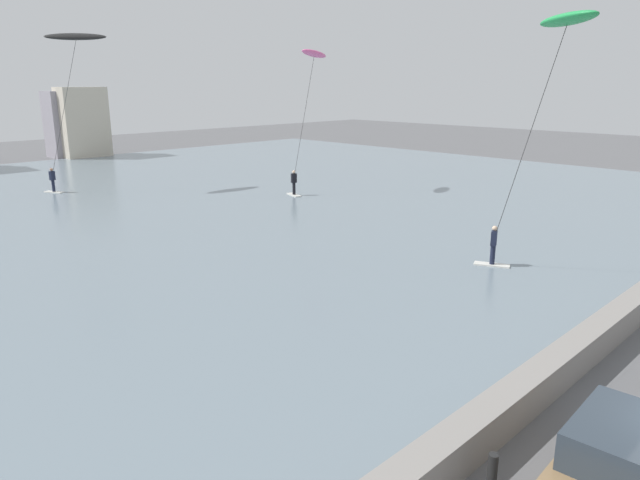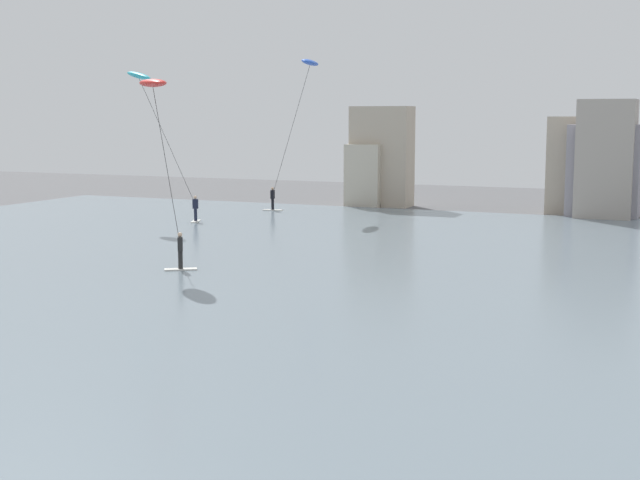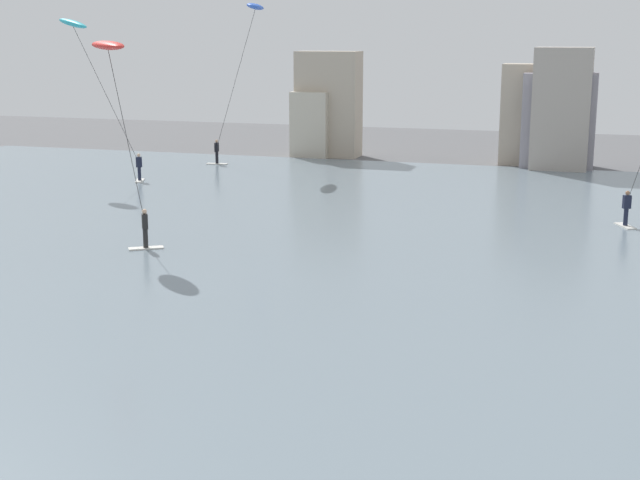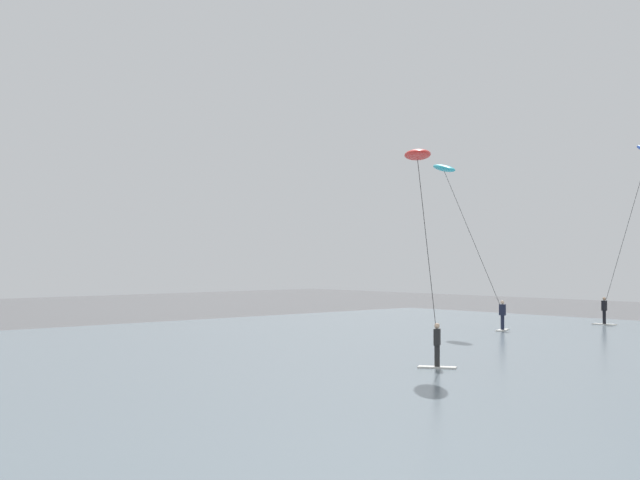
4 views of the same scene
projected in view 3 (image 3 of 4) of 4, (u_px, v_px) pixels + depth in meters
name	position (u px, v px, depth m)	size (l,w,h in m)	color
water_bay	(524.00, 264.00, 34.62)	(84.00, 52.00, 0.10)	slate
far_shore_buildings	(564.00, 116.00, 59.24)	(34.73, 4.79, 7.79)	beige
kitesurfer_red	(111.00, 64.00, 36.69)	(4.10, 3.09, 8.29)	silver
kitesurfer_cyan	(81.00, 42.00, 51.97)	(5.13, 2.92, 9.57)	silver
kitesurfer_blue	(251.00, 22.00, 57.88)	(4.55, 3.30, 10.50)	silver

